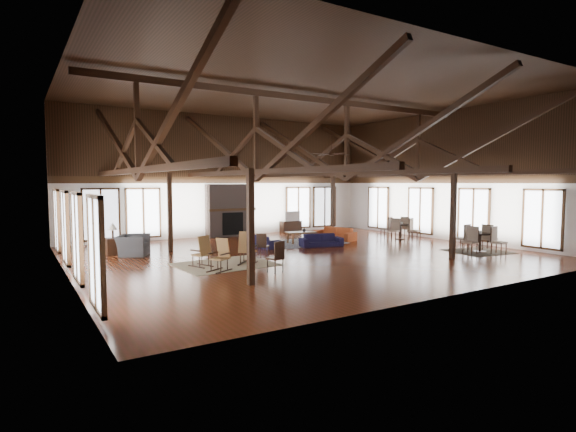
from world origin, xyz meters
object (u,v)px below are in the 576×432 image
sofa_navy_front (321,240)px  cafe_table_near (480,239)px  cafe_table_far (400,229)px  sofa_navy_left (263,241)px  coffee_table (301,233)px  armchair (133,245)px  sofa_orange (335,234)px  tv_console (291,226)px

sofa_navy_front → cafe_table_near: (4.32, -4.46, 0.25)m
cafe_table_near → cafe_table_far: 4.51m
sofa_navy_left → coffee_table: bearing=-90.0°
armchair → sofa_orange: bearing=-64.2°
sofa_navy_front → cafe_table_far: size_ratio=0.91×
armchair → tv_console: (9.19, 3.78, -0.09)m
sofa_navy_front → tv_console: (1.89, 5.45, 0.03)m
cafe_table_near → sofa_navy_left: bearing=139.3°
sofa_navy_front → tv_console: tv_console is taller
coffee_table → cafe_table_near: 7.33m
cafe_table_far → sofa_orange: bearing=153.2°
coffee_table → cafe_table_far: cafe_table_far is taller
sofa_navy_front → coffee_table: bearing=109.8°
sofa_orange → tv_console: tv_console is taller
cafe_table_far → cafe_table_near: bearing=-94.2°
sofa_orange → tv_console: 4.00m
sofa_navy_front → armchair: armchair is taller
coffee_table → cafe_table_far: (4.78, -1.33, 0.06)m
armchair → tv_console: 9.93m
cafe_table_far → tv_console: size_ratio=1.67×
tv_console → sofa_orange: bearing=-90.7°
sofa_navy_left → cafe_table_far: bearing=-105.5°
sofa_navy_left → tv_console: size_ratio=1.47×
sofa_navy_front → sofa_orange: (1.84, 1.45, 0.03)m
sofa_navy_left → coffee_table: 2.07m
armchair → sofa_navy_left: bearing=-68.8°
coffee_table → tv_console: bearing=76.9°
sofa_navy_front → sofa_navy_left: bearing=166.6°
cafe_table_far → sofa_navy_front: bearing=-179.6°
sofa_navy_front → sofa_orange: sofa_orange is taller
cafe_table_near → tv_console: (-2.43, 9.91, -0.22)m
sofa_orange → armchair: bearing=-107.5°
sofa_navy_left → sofa_orange: sofa_orange is taller
sofa_navy_front → cafe_table_near: 6.21m
coffee_table → armchair: bearing=-169.2°
sofa_orange → armchair: size_ratio=1.70×
sofa_navy_left → armchair: size_ratio=1.48×
coffee_table → tv_console: 4.56m
cafe_table_far → tv_console: (-2.75, 5.41, -0.21)m
sofa_orange → tv_console: bearing=163.1°
sofa_navy_left → sofa_orange: size_ratio=0.87×
sofa_navy_front → sofa_navy_left: (-2.18, 1.14, -0.01)m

